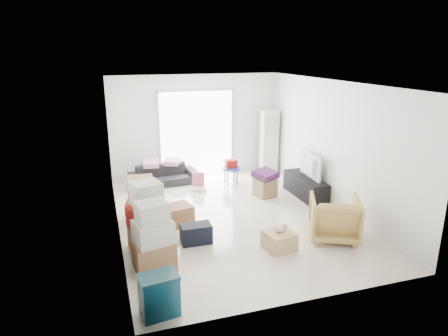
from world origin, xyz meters
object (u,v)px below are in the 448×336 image
object	(u,v)px
armchair	(334,216)
storage_bins	(159,295)
ottoman	(265,187)
ac_tower	(269,142)
tv_console	(305,187)
sofa	(163,172)
television	(306,174)
kids_table	(231,167)
wood_crate	(279,241)

from	to	relation	value
armchair	storage_bins	world-z (taller)	armchair
storage_bins	ottoman	xyz separation A→B (m)	(3.02, 3.62, -0.07)
ac_tower	armchair	distance (m)	4.16
tv_console	ottoman	bearing A→B (deg)	160.98
sofa	armchair	xyz separation A→B (m)	(2.45, -3.95, 0.10)
television	kids_table	distance (m)	1.97
tv_console	wood_crate	size ratio (longest dim) A/B	3.03
tv_console	storage_bins	xyz separation A→B (m)	(-3.90, -3.32, 0.05)
tv_console	television	xyz separation A→B (m)	(0.00, 0.00, 0.30)
sofa	armchair	world-z (taller)	armchair
ac_tower	ottoman	distance (m)	2.02
tv_console	storage_bins	distance (m)	5.12
armchair	kids_table	bearing A→B (deg)	-52.17
storage_bins	ottoman	size ratio (longest dim) A/B	1.34
kids_table	ottoman	bearing A→B (deg)	-67.85
storage_bins	ottoman	world-z (taller)	storage_bins
storage_bins	ac_tower	bearing A→B (deg)	54.20
sofa	ac_tower	bearing A→B (deg)	-2.60
television	tv_console	bearing A→B (deg)	0.00
sofa	ottoman	distance (m)	2.65
wood_crate	kids_table	bearing A→B (deg)	84.73
ac_tower	storage_bins	distance (m)	6.61
tv_console	wood_crate	distance (m)	2.73
storage_bins	television	bearing A→B (deg)	40.38
armchair	kids_table	distance (m)	3.60
armchair	wood_crate	size ratio (longest dim) A/B	1.83
tv_console	armchair	xyz separation A→B (m)	(-0.56, -2.08, 0.19)
tv_console	kids_table	size ratio (longest dim) A/B	2.30
television	ottoman	size ratio (longest dim) A/B	2.28
storage_bins	kids_table	xyz separation A→B (m)	(2.56, 4.75, 0.16)
ottoman	wood_crate	distance (m)	2.59
tv_console	television	world-z (taller)	television
tv_console	ac_tower	bearing A→B (deg)	91.42
ac_tower	storage_bins	xyz separation A→B (m)	(-3.85, -5.34, -0.59)
ac_tower	sofa	xyz separation A→B (m)	(-2.96, -0.15, -0.55)
tv_console	sofa	xyz separation A→B (m)	(-3.01, 1.87, 0.09)
television	wood_crate	world-z (taller)	television
kids_table	armchair	bearing A→B (deg)	-77.45
wood_crate	armchair	bearing A→B (deg)	4.23
sofa	armchair	bearing A→B (deg)	-63.68
ac_tower	kids_table	world-z (taller)	ac_tower
armchair	kids_table	xyz separation A→B (m)	(-0.78, 3.51, 0.01)
armchair	kids_table	size ratio (longest dim) A/B	1.39
armchair	wood_crate	xyz separation A→B (m)	(-1.11, -0.08, -0.27)
television	wood_crate	bearing A→B (deg)	145.48
television	armchair	size ratio (longest dim) A/B	1.12
ottoman	kids_table	bearing A→B (deg)	112.15
storage_bins	kids_table	world-z (taller)	kids_table
wood_crate	sofa	bearing A→B (deg)	108.36
television	storage_bins	xyz separation A→B (m)	(-3.90, -3.32, -0.26)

